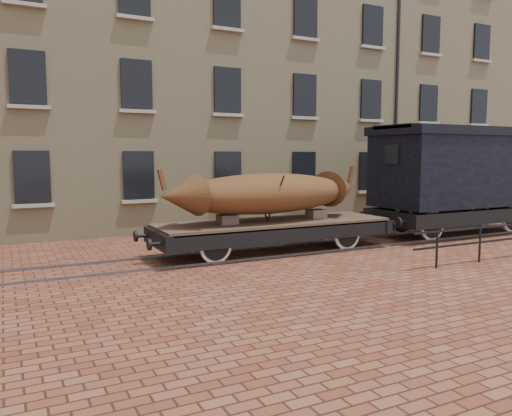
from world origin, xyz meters
name	(u,v)px	position (x,y,z in m)	size (l,w,h in m)	color
ground	(265,253)	(0.00, 0.00, 0.00)	(90.00, 90.00, 0.00)	brown
warehouse_cream	(223,71)	(3.00, 9.99, 7.00)	(40.00, 10.19, 14.00)	#C2B589
rail_track	(265,252)	(0.00, 0.00, 0.03)	(30.00, 1.52, 0.06)	#59595E
flatcar_wagon	(274,227)	(0.31, 0.00, 0.76)	(8.02, 2.18, 1.21)	#433227
iron_boat	(267,193)	(0.09, 0.00, 1.78)	(6.80, 2.38, 1.62)	#543112
goods_van	(460,167)	(8.12, 0.00, 2.46)	(7.57, 2.76, 3.92)	black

